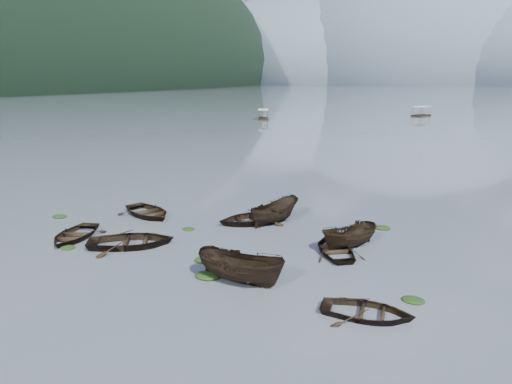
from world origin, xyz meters
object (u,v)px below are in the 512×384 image
at_px(rowboat_0, 74,238).
at_px(pontoon_centre, 421,116).
at_px(rowboat_3, 335,253).
at_px(pontoon_left, 263,119).

xyz_separation_m(rowboat_0, pontoon_centre, (14.11, 110.40, 0.00)).
height_order(rowboat_0, rowboat_3, rowboat_0).
distance_m(rowboat_0, rowboat_3, 16.19).
bearing_deg(rowboat_0, rowboat_3, 0.35).
bearing_deg(rowboat_3, pontoon_centre, -120.57).
bearing_deg(rowboat_3, rowboat_0, -17.32).
bearing_deg(pontoon_left, rowboat_3, -87.68).
distance_m(rowboat_3, pontoon_left, 88.46).
relative_size(rowboat_3, pontoon_left, 0.64).
bearing_deg(pontoon_centre, rowboat_3, -66.38).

